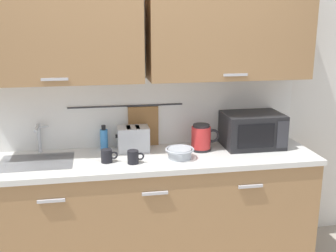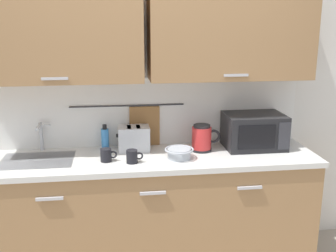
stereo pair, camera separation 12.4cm
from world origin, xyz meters
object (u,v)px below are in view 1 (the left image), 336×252
(microwave, at_px, (252,130))
(electric_kettle, at_px, (202,138))
(mixing_bowl, at_px, (180,152))
(mug_near_sink, at_px, (107,156))
(dish_soap_bottle, at_px, (104,139))
(mug_by_kettle, at_px, (133,157))
(toaster, at_px, (133,139))

(microwave, bearing_deg, electric_kettle, -176.01)
(mixing_bowl, bearing_deg, mug_near_sink, 179.26)
(electric_kettle, height_order, dish_soap_bottle, electric_kettle)
(mug_near_sink, height_order, mug_by_kettle, same)
(dish_soap_bottle, distance_m, mug_by_kettle, 0.41)
(microwave, xyz_separation_m, mixing_bowl, (-0.63, -0.19, -0.09))
(dish_soap_bottle, height_order, mixing_bowl, dish_soap_bottle)
(electric_kettle, relative_size, mug_near_sink, 1.89)
(dish_soap_bottle, relative_size, mug_near_sink, 1.63)
(microwave, distance_m, mug_near_sink, 1.17)
(mug_near_sink, bearing_deg, electric_kettle, 11.70)
(electric_kettle, xyz_separation_m, mug_by_kettle, (-0.55, -0.21, -0.05))
(mug_near_sink, height_order, toaster, toaster)
(mug_by_kettle, bearing_deg, dish_soap_bottle, 118.66)
(dish_soap_bottle, bearing_deg, mug_by_kettle, -61.34)
(mug_near_sink, bearing_deg, dish_soap_bottle, 92.32)
(toaster, distance_m, mug_by_kettle, 0.29)
(mug_near_sink, xyz_separation_m, mug_by_kettle, (0.18, -0.06, 0.00))
(mug_near_sink, bearing_deg, microwave, 8.91)
(microwave, distance_m, mixing_bowl, 0.66)
(mug_by_kettle, bearing_deg, microwave, 13.71)
(electric_kettle, xyz_separation_m, dish_soap_bottle, (-0.75, 0.15, -0.01))
(electric_kettle, bearing_deg, mug_by_kettle, -159.28)
(dish_soap_bottle, height_order, mug_by_kettle, dish_soap_bottle)
(dish_soap_bottle, xyz_separation_m, toaster, (0.22, -0.07, 0.01))
(dish_soap_bottle, xyz_separation_m, mug_near_sink, (0.01, -0.30, -0.04))
(microwave, bearing_deg, dish_soap_bottle, 174.09)
(mixing_bowl, bearing_deg, mug_by_kettle, -171.88)
(electric_kettle, xyz_separation_m, mixing_bowl, (-0.20, -0.16, -0.06))
(mixing_bowl, distance_m, mug_by_kettle, 0.35)
(microwave, relative_size, mixing_bowl, 2.15)
(microwave, height_order, mug_near_sink, microwave)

